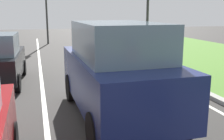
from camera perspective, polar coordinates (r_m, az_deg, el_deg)
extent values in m
plane|color=#383533|center=(10.59, -10.77, -1.76)|extent=(60.00, 60.00, 0.00)
cube|color=silver|center=(10.56, -14.55, -1.96)|extent=(0.12, 32.00, 0.01)
cube|color=silver|center=(11.45, 7.47, -0.58)|extent=(0.12, 32.00, 0.01)
cube|color=#9E9B93|center=(11.64, 9.75, -0.15)|extent=(0.24, 48.00, 0.12)
cube|color=navy|center=(6.47, 0.85, -2.03)|extent=(1.97, 4.53, 1.10)
cube|color=slate|center=(6.16, 1.30, 6.24)|extent=(1.74, 2.73, 0.80)
cylinder|color=black|center=(7.87, -8.62, -3.70)|extent=(0.23, 0.76, 0.76)
cylinder|color=black|center=(8.28, 3.45, -2.78)|extent=(0.23, 0.76, 0.76)
cylinder|color=black|center=(5.04, -3.56, -12.96)|extent=(0.23, 0.76, 0.76)
cylinder|color=black|center=(5.65, 14.27, -10.44)|extent=(0.23, 0.76, 0.76)
cylinder|color=black|center=(5.20, -20.38, -13.65)|extent=(0.23, 0.64, 0.64)
cylinder|color=black|center=(11.53, -18.15, 0.52)|extent=(0.24, 0.61, 0.60)
cylinder|color=black|center=(9.09, -19.32, -2.62)|extent=(0.24, 0.61, 0.60)
cylinder|color=#2D2D2D|center=(15.53, 7.46, 12.27)|extent=(0.14, 0.14, 5.11)
cylinder|color=#2D2D2D|center=(21.92, -13.53, 11.73)|extent=(0.14, 0.14, 4.90)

